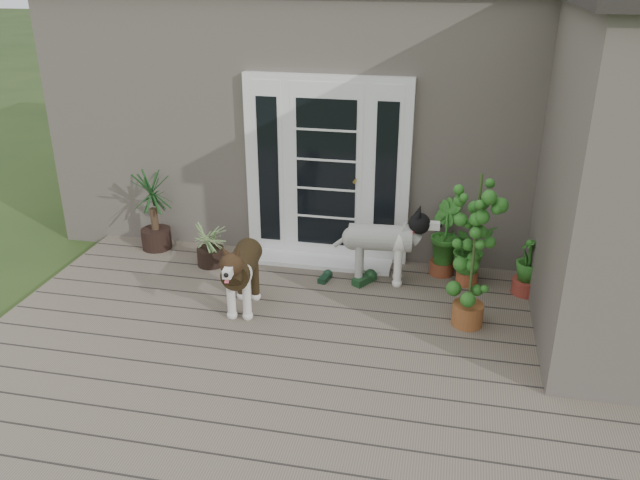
# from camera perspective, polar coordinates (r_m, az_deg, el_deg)

# --- Properties ---
(deck) EXTENTS (6.20, 4.60, 0.12)m
(deck) POSITION_cam_1_polar(r_m,az_deg,el_deg) (5.97, -1.77, -10.84)
(deck) COLOR #6B5B4C
(deck) RESTS_ON ground
(house_main) EXTENTS (7.40, 4.00, 3.10)m
(house_main) POSITION_cam_1_polar(r_m,az_deg,el_deg) (9.30, 4.39, 11.82)
(house_main) COLOR #665E54
(house_main) RESTS_ON ground
(door_unit) EXTENTS (1.90, 0.14, 2.15)m
(door_unit) POSITION_cam_1_polar(r_m,az_deg,el_deg) (7.46, 0.60, 6.11)
(door_unit) COLOR white
(door_unit) RESTS_ON deck
(door_step) EXTENTS (1.60, 0.40, 0.05)m
(door_step) POSITION_cam_1_polar(r_m,az_deg,el_deg) (7.66, 0.27, -1.84)
(door_step) COLOR white
(door_step) RESTS_ON deck
(brindle_dog) EXTENTS (0.46, 0.92, 0.74)m
(brindle_dog) POSITION_cam_1_polar(r_m,az_deg,el_deg) (6.58, -6.77, -3.15)
(brindle_dog) COLOR #302311
(brindle_dog) RESTS_ON deck
(white_dog) EXTENTS (0.95, 0.46, 0.77)m
(white_dog) POSITION_cam_1_polar(r_m,az_deg,el_deg) (7.11, 5.26, -0.85)
(white_dog) COLOR silver
(white_dog) RESTS_ON deck
(spider_plant) EXTENTS (0.60, 0.60, 0.56)m
(spider_plant) POSITION_cam_1_polar(r_m,az_deg,el_deg) (7.62, -9.64, -0.24)
(spider_plant) COLOR #91B06C
(spider_plant) RESTS_ON deck
(yucca) EXTENTS (0.85, 0.85, 0.99)m
(yucca) POSITION_cam_1_polar(r_m,az_deg,el_deg) (8.13, -14.38, 2.51)
(yucca) COLOR black
(yucca) RESTS_ON deck
(herb_a) EXTENTS (0.70, 0.70, 0.64)m
(herb_a) POSITION_cam_1_polar(r_m,az_deg,el_deg) (7.24, 12.90, -1.49)
(herb_a) COLOR #1A5B1D
(herb_a) RESTS_ON deck
(herb_b) EXTENTS (0.55, 0.55, 0.65)m
(herb_b) POSITION_cam_1_polar(r_m,az_deg,el_deg) (7.41, 10.72, -0.67)
(herb_b) COLOR #1B5E1E
(herb_b) RESTS_ON deck
(herb_c) EXTENTS (0.43, 0.43, 0.52)m
(herb_c) POSITION_cam_1_polar(r_m,az_deg,el_deg) (7.23, 17.75, -2.62)
(herb_c) COLOR #2D641C
(herb_c) RESTS_ON deck
(sapling) EXTENTS (0.60, 0.60, 1.60)m
(sapling) POSITION_cam_1_polar(r_m,az_deg,el_deg) (6.24, 13.35, -0.85)
(sapling) COLOR #20601B
(sapling) RESTS_ON deck
(clog_left) EXTENTS (0.17, 0.28, 0.08)m
(clog_left) POSITION_cam_1_polar(r_m,az_deg,el_deg) (7.25, 0.45, -3.27)
(clog_left) COLOR black
(clog_left) RESTS_ON deck
(clog_right) EXTENTS (0.32, 0.38, 0.10)m
(clog_right) POSITION_cam_1_polar(r_m,az_deg,el_deg) (7.21, 3.91, -3.39)
(clog_right) COLOR #17391B
(clog_right) RESTS_ON deck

